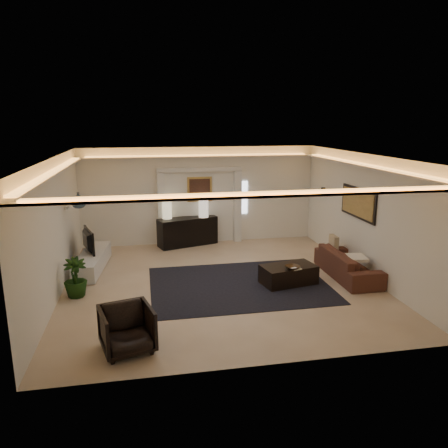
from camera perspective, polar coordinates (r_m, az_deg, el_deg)
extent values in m
plane|color=beige|center=(10.00, -0.49, -7.83)|extent=(7.00, 7.00, 0.00)
plane|color=white|center=(9.34, -0.53, 8.97)|extent=(7.00, 7.00, 0.00)
plane|color=white|center=(12.96, -3.26, 3.79)|extent=(7.00, 0.00, 7.00)
plane|color=white|center=(6.30, 5.19, -6.95)|extent=(7.00, 0.00, 7.00)
plane|color=white|center=(9.61, -21.52, -0.63)|extent=(0.00, 7.00, 7.00)
plane|color=white|center=(10.74, 18.20, 1.07)|extent=(0.00, 7.00, 7.00)
cube|color=silver|center=(9.37, -0.52, 7.26)|extent=(7.00, 7.00, 0.04)
cube|color=white|center=(13.20, 2.59, 3.53)|extent=(0.25, 0.03, 1.00)
cube|color=black|center=(9.89, 2.02, -8.05)|extent=(4.00, 3.00, 0.01)
cube|color=silver|center=(12.83, -8.28, 1.97)|extent=(0.22, 0.20, 2.20)
cube|color=silver|center=(13.12, 1.80, 2.37)|extent=(0.22, 0.20, 2.20)
cube|color=silver|center=(12.75, -3.25, 7.26)|extent=(2.52, 0.20, 0.12)
cube|color=tan|center=(12.90, -3.26, 4.64)|extent=(0.74, 0.04, 0.74)
cube|color=#4C2D1E|center=(12.87, -3.24, 4.62)|extent=(0.62, 0.02, 0.62)
cube|color=black|center=(10.94, 17.41, 2.68)|extent=(0.04, 1.64, 0.74)
cube|color=tan|center=(10.92, 17.29, 2.68)|extent=(0.02, 1.50, 0.62)
cylinder|color=black|center=(12.58, 13.02, 4.22)|extent=(0.12, 0.12, 0.22)
cube|color=silver|center=(10.90, -20.00, 2.18)|extent=(0.10, 0.55, 0.04)
cube|color=black|center=(12.89, -4.86, -1.07)|extent=(1.84, 1.05, 0.88)
cylinder|color=beige|center=(12.69, -7.58, 1.83)|extent=(0.36, 0.36, 0.61)
cylinder|color=beige|center=(12.79, -2.74, 2.02)|extent=(0.31, 0.31, 0.64)
cube|color=silver|center=(11.29, -17.06, -4.71)|extent=(0.78, 2.24, 0.41)
imported|color=black|center=(11.29, -17.99, -2.04)|extent=(1.00, 0.43, 0.58)
cylinder|color=black|center=(12.11, -17.49, -1.46)|extent=(0.13, 0.13, 0.33)
imported|color=slate|center=(10.55, -18.76, 3.03)|extent=(0.43, 0.43, 0.36)
imported|color=black|center=(9.65, -19.15, -6.76)|extent=(0.59, 0.59, 0.85)
imported|color=brown|center=(10.71, 16.11, -5.14)|extent=(2.14, 0.84, 0.62)
cube|color=silver|center=(10.43, 16.64, -4.30)|extent=(0.69, 0.59, 0.07)
cube|color=tan|center=(11.52, 14.35, -2.47)|extent=(0.14, 0.41, 0.40)
cube|color=black|center=(10.01, 8.55, -6.71)|extent=(1.33, 0.89, 0.45)
imported|color=#332314|center=(9.71, 9.08, -5.85)|extent=(0.42, 0.42, 0.08)
cube|color=white|center=(9.72, 9.57, -6.00)|extent=(0.25, 0.21, 0.03)
imported|color=black|center=(7.29, -12.75, -13.48)|extent=(0.98, 1.00, 0.75)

